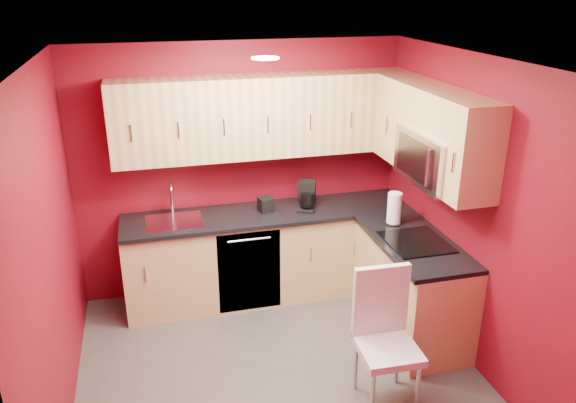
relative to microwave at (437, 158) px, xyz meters
name	(u,v)px	position (x,y,z in m)	size (l,w,h in m)	color
floor	(277,368)	(-1.39, -0.20, -1.66)	(3.20, 3.20, 0.00)	#4B4846
ceiling	(275,61)	(-1.39, -0.20, 0.84)	(3.20, 3.20, 0.00)	white
wall_back	(241,170)	(-1.39, 1.30, -0.41)	(3.20, 3.20, 0.00)	maroon
wall_front	(345,351)	(-1.39, -1.70, -0.41)	(3.20, 3.20, 0.00)	maroon
wall_left	(49,256)	(-2.99, -0.20, -0.41)	(3.00, 3.00, 0.00)	maroon
wall_right	(467,211)	(0.21, -0.20, -0.41)	(3.00, 3.00, 0.00)	maroon
base_cabinets_back	(268,255)	(-1.19, 1.00, -1.22)	(2.80, 0.60, 0.87)	tan
base_cabinets_right	(411,288)	(-0.09, 0.05, -1.22)	(0.60, 1.30, 0.87)	tan
countertop_back	(268,214)	(-1.19, 0.99, -0.77)	(2.80, 0.63, 0.04)	black
countertop_right	(415,243)	(-0.11, 0.04, -0.77)	(0.63, 1.27, 0.04)	black
upper_cabinets_back	(264,116)	(-1.19, 1.13, 0.17)	(2.80, 0.35, 0.75)	tan
upper_cabinets_right	(429,123)	(0.03, 0.24, 0.23)	(0.35, 1.55, 0.75)	tan
microwave	(437,158)	(0.00, 0.00, 0.00)	(0.42, 0.76, 0.42)	silver
cooktop	(416,242)	(-0.11, 0.00, -0.74)	(0.50, 0.55, 0.01)	black
sink	(174,217)	(-2.09, 1.00, -0.72)	(0.52, 0.42, 0.35)	silver
dishwasher_front	(249,272)	(-1.44, 0.71, -1.22)	(0.60, 0.02, 0.82)	black
downlight	(265,58)	(-1.39, 0.10, 0.82)	(0.20, 0.20, 0.01)	white
coffee_maker	(306,196)	(-0.82, 0.95, -0.61)	(0.17, 0.23, 0.28)	black
napkin_holder	(266,205)	(-1.21, 1.01, -0.68)	(0.13, 0.13, 0.14)	black
paper_towel	(394,208)	(-0.13, 0.43, -0.60)	(0.17, 0.17, 0.30)	white
dining_chair	(388,343)	(-0.69, -0.78, -1.13)	(0.43, 0.45, 1.06)	silver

